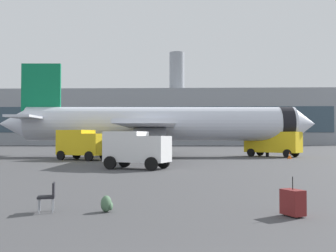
% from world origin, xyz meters
% --- Properties ---
extents(airplane_at_gate, '(35.70, 32.15, 10.50)m').
position_xyz_m(airplane_at_gate, '(-2.47, 40.78, 3.66)').
color(airplane_at_gate, silver).
rests_on(airplane_at_gate, ground).
extents(service_truck, '(5.28, 4.10, 2.90)m').
position_xyz_m(service_truck, '(-9.52, 34.16, 1.61)').
color(service_truck, yellow).
rests_on(service_truck, ground).
extents(fuel_truck, '(6.29, 5.41, 3.20)m').
position_xyz_m(fuel_truck, '(10.36, 41.40, 1.77)').
color(fuel_truck, yellow).
rests_on(fuel_truck, ground).
extents(cargo_van, '(4.82, 3.53, 2.60)m').
position_xyz_m(cargo_van, '(-3.06, 23.44, 1.45)').
color(cargo_van, white).
rests_on(cargo_van, ground).
extents(safety_cone_near, '(0.44, 0.44, 0.73)m').
position_xyz_m(safety_cone_near, '(-3.50, 43.75, 0.36)').
color(safety_cone_near, '#F2590C').
rests_on(safety_cone_near, ground).
extents(safety_cone_mid, '(0.44, 0.44, 0.67)m').
position_xyz_m(safety_cone_mid, '(11.15, 37.13, 0.33)').
color(safety_cone_mid, '#F2590C').
rests_on(safety_cone_mid, ground).
extents(safety_cone_far, '(0.44, 0.44, 0.63)m').
position_xyz_m(safety_cone_far, '(-13.53, 45.60, 0.31)').
color(safety_cone_far, '#F2590C').
rests_on(safety_cone_far, ground).
extents(rolling_suitcase, '(0.64, 0.75, 1.10)m').
position_xyz_m(rolling_suitcase, '(3.13, 6.97, 0.39)').
color(rolling_suitcase, maroon).
rests_on(rolling_suitcase, ground).
extents(traveller_backpack, '(0.36, 0.40, 0.48)m').
position_xyz_m(traveller_backpack, '(-2.15, 7.46, 0.23)').
color(traveller_backpack, '#476B4C').
rests_on(traveller_backpack, ground).
extents(gate_chair, '(0.58, 0.58, 0.86)m').
position_xyz_m(gate_chair, '(-3.85, 7.40, 0.50)').
color(gate_chair, black).
rests_on(gate_chair, ground).
extents(terminal_building, '(101.87, 23.18, 27.46)m').
position_xyz_m(terminal_building, '(-7.69, 114.70, 7.82)').
color(terminal_building, gray).
rests_on(terminal_building, ground).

